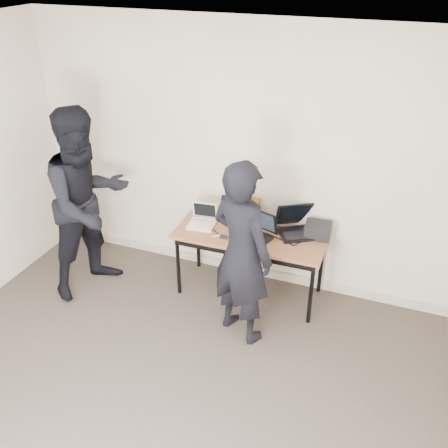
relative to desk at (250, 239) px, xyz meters
The scene contains 13 objects.
room 2.03m from the desk, 98.16° to the right, with size 4.60×4.60×2.80m.
desk is the anchor object (origin of this frame).
laptop_beige 0.53m from the desk, behind, with size 0.29×0.29×0.21m.
laptop_center 0.14m from the desk, 20.37° to the right, with size 0.42×0.41×0.26m.
laptop_right 0.48m from the desk, 25.32° to the left, with size 0.50×0.50×0.27m.
leather_satchel 0.34m from the desk, 128.21° to the left, with size 0.38×0.23×0.25m.
tissue 0.44m from the desk, 122.93° to the left, with size 0.13×0.10×0.08m, color white.
equipment_box 0.67m from the desk, 16.95° to the left, with size 0.25×0.21×0.14m, color black.
power_brick 0.29m from the desk, 142.64° to the right, with size 0.07×0.04×0.03m, color black.
cables 0.08m from the desk, ahead, with size 1.15×0.44×0.01m.
person_typist 0.64m from the desk, 79.20° to the right, with size 0.64×0.42×1.75m, color black.
person_observer 1.66m from the desk, 165.04° to the right, with size 0.95×0.74×1.96m, color black.
baseboard 0.75m from the desk, 128.24° to the left, with size 4.50×0.03×0.10m, color #BAAD9A.
Camera 1 is at (1.56, -2.17, 3.24)m, focal length 40.00 mm.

